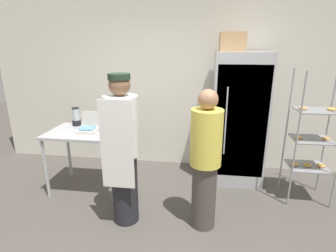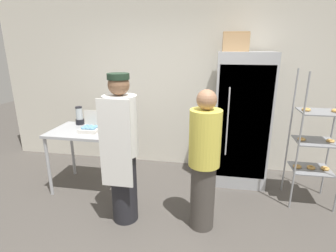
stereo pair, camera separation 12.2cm
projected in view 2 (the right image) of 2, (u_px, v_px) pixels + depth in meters
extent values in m
plane|color=#4C4742|center=(157.00, 249.00, 2.68)|extent=(14.00, 14.00, 0.00)
cube|color=silver|center=(184.00, 80.00, 4.30)|extent=(6.40, 0.12, 2.93)
cube|color=#ADAFB5|center=(241.00, 119.00, 3.84)|extent=(0.76, 0.67, 1.92)
cube|color=#93959B|center=(243.00, 124.00, 3.53)|extent=(0.70, 0.02, 1.58)
cylinder|color=silver|center=(227.00, 122.00, 3.53)|extent=(0.02, 0.02, 0.95)
cylinder|color=#93969B|center=(299.00, 145.00, 3.13)|extent=(0.02, 0.02, 1.73)
cylinder|color=#93969B|center=(289.00, 133.00, 3.54)|extent=(0.02, 0.02, 1.73)
cylinder|color=#93969B|center=(331.00, 136.00, 3.45)|extent=(0.02, 0.02, 1.73)
cube|color=gray|center=(311.00, 169.00, 3.40)|extent=(0.48, 0.40, 0.01)
torus|color=#DBA351|center=(297.00, 166.00, 3.43)|extent=(0.10, 0.10, 0.03)
torus|color=#DBA351|center=(311.00, 167.00, 3.40)|extent=(0.10, 0.10, 0.03)
torus|color=#DBA351|center=(325.00, 168.00, 3.37)|extent=(0.10, 0.10, 0.03)
cube|color=gray|center=(316.00, 141.00, 3.29)|extent=(0.48, 0.40, 0.01)
torus|color=#DBA351|center=(302.00, 139.00, 3.31)|extent=(0.09, 0.09, 0.03)
torus|color=#DBA351|center=(330.00, 141.00, 3.26)|extent=(0.09, 0.09, 0.03)
cube|color=gray|center=(321.00, 112.00, 3.18)|extent=(0.48, 0.40, 0.01)
torus|color=#DBA351|center=(306.00, 110.00, 3.20)|extent=(0.10, 0.10, 0.03)
torus|color=#DBA351|center=(336.00, 111.00, 3.15)|extent=(0.10, 0.10, 0.03)
cube|color=#ADAFB5|center=(88.00, 131.00, 3.65)|extent=(1.00, 0.71, 0.04)
cylinder|color=#ADAFB5|center=(49.00, 167.00, 3.56)|extent=(0.04, 0.04, 0.84)
cylinder|color=#ADAFB5|center=(113.00, 172.00, 3.40)|extent=(0.04, 0.04, 0.84)
cylinder|color=#ADAFB5|center=(72.00, 150.00, 4.15)|extent=(0.04, 0.04, 0.84)
cylinder|color=#ADAFB5|center=(128.00, 154.00, 3.99)|extent=(0.04, 0.04, 0.84)
cube|color=silver|center=(90.00, 130.00, 3.56)|extent=(0.25, 0.22, 0.05)
cube|color=silver|center=(93.00, 118.00, 3.63)|extent=(0.25, 0.01, 0.22)
torus|color=#669EC6|center=(84.00, 128.00, 3.52)|extent=(0.08, 0.08, 0.03)
torus|color=#669EC6|center=(88.00, 128.00, 3.51)|extent=(0.08, 0.08, 0.03)
torus|color=#669EC6|center=(93.00, 128.00, 3.50)|extent=(0.08, 0.08, 0.03)
torus|color=#669EC6|center=(87.00, 126.00, 3.60)|extent=(0.08, 0.08, 0.03)
torus|color=#669EC6|center=(91.00, 126.00, 3.59)|extent=(0.08, 0.08, 0.03)
torus|color=#669EC6|center=(95.00, 127.00, 3.58)|extent=(0.08, 0.08, 0.03)
cylinder|color=black|center=(80.00, 122.00, 3.90)|extent=(0.12, 0.12, 0.08)
cylinder|color=#B2BCC1|center=(79.00, 114.00, 3.86)|extent=(0.10, 0.10, 0.17)
cylinder|color=black|center=(79.00, 107.00, 3.83)|extent=(0.10, 0.10, 0.02)
cube|color=tan|center=(236.00, 42.00, 3.62)|extent=(0.35, 0.32, 0.24)
cube|color=#A58057|center=(236.00, 32.00, 3.59)|extent=(0.36, 0.17, 0.02)
cylinder|color=#232328|center=(124.00, 187.00, 3.05)|extent=(0.30, 0.30, 0.84)
cylinder|color=silver|center=(121.00, 126.00, 2.83)|extent=(0.37, 0.37, 0.66)
sphere|color=brown|center=(119.00, 85.00, 2.70)|extent=(0.23, 0.23, 0.23)
cube|color=white|center=(115.00, 145.00, 2.69)|extent=(0.35, 0.02, 0.96)
cylinder|color=#1E3323|center=(118.00, 76.00, 2.68)|extent=(0.23, 0.23, 0.06)
cylinder|color=#47423D|center=(202.00, 196.00, 2.93)|extent=(0.27, 0.27, 0.77)
cylinder|color=#DBCC4C|center=(205.00, 138.00, 2.73)|extent=(0.34, 0.34, 0.61)
sphere|color=#9E7051|center=(207.00, 100.00, 2.61)|extent=(0.21, 0.21, 0.21)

